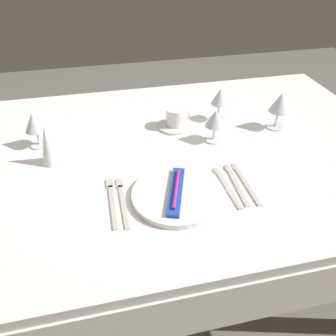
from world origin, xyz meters
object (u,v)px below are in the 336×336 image
object	(u,v)px
spoon_soup	(224,182)
coffee_cup_left	(176,117)
fork_inner	(112,200)
wine_glass_left	(280,104)
toothbrush_package	(177,191)
wine_glass_centre	(34,124)
spoon_dessert	(234,179)
spoon_tea	(242,178)
napkin_folded	(48,145)
dinner_plate	(177,195)
wine_glass_right	(215,120)
wine_glass_far	(220,98)
fork_outer	(123,200)

from	to	relation	value
spoon_soup	coffee_cup_left	xyz separation A→B (m)	(-0.06, 0.37, 0.04)
fork_inner	wine_glass_left	size ratio (longest dim) A/B	1.49
toothbrush_package	wine_glass_centre	size ratio (longest dim) A/B	1.61
spoon_dessert	wine_glass_centre	xyz separation A→B (m)	(-0.62, 0.34, 0.09)
spoon_tea	napkin_folded	world-z (taller)	napkin_folded
fork_inner	spoon_dessert	bearing A→B (deg)	2.30
dinner_plate	wine_glass_centre	size ratio (longest dim) A/B	2.02
spoon_dessert	toothbrush_package	bearing A→B (deg)	-168.18
wine_glass_left	spoon_soup	bearing A→B (deg)	-138.60
coffee_cup_left	wine_glass_right	bearing A→B (deg)	-48.44
dinner_plate	spoon_dessert	size ratio (longest dim) A/B	1.28
toothbrush_package	dinner_plate	bearing A→B (deg)	0.00
spoon_tea	coffee_cup_left	world-z (taller)	coffee_cup_left
toothbrush_package	wine_glass_far	size ratio (longest dim) A/B	1.57
fork_inner	napkin_folded	distance (m)	0.31
coffee_cup_left	napkin_folded	world-z (taller)	napkin_folded
coffee_cup_left	wine_glass_left	size ratio (longest dim) A/B	0.68
dinner_plate	wine_glass_right	bearing A→B (deg)	53.02
coffee_cup_left	spoon_tea	bearing A→B (deg)	-70.62
dinner_plate	coffee_cup_left	size ratio (longest dim) A/B	2.69
wine_glass_left	wine_glass_far	bearing A→B (deg)	150.57
fork_inner	napkin_folded	world-z (taller)	napkin_folded
fork_inner	wine_glass_far	xyz separation A→B (m)	(0.47, 0.40, 0.09)
spoon_dessert	dinner_plate	bearing A→B (deg)	-168.18
dinner_plate	spoon_dessert	distance (m)	0.20
coffee_cup_left	wine_glass_left	world-z (taller)	wine_glass_left
toothbrush_package	spoon_tea	size ratio (longest dim) A/B	0.99
spoon_dessert	napkin_folded	world-z (taller)	napkin_folded
fork_inner	wine_glass_far	size ratio (longest dim) A/B	1.61
spoon_tea	dinner_plate	bearing A→B (deg)	-170.16
coffee_cup_left	wine_glass_centre	xyz separation A→B (m)	(-0.52, -0.02, 0.05)
wine_glass_left	wine_glass_right	distance (m)	0.27
fork_outer	wine_glass_centre	xyz separation A→B (m)	(-0.26, 0.36, 0.09)
coffee_cup_left	dinner_plate	bearing A→B (deg)	-103.33
fork_inner	coffee_cup_left	bearing A→B (deg)	53.07
fork_outer	dinner_plate	bearing A→B (deg)	-7.30
wine_glass_left	napkin_folded	world-z (taller)	wine_glass_left
dinner_plate	wine_glass_far	size ratio (longest dim) A/B	1.97
wine_glass_centre	wine_glass_far	distance (m)	0.70
napkin_folded	fork_inner	bearing A→B (deg)	-52.73
wine_glass_centre	napkin_folded	distance (m)	0.13
fork_inner	wine_glass_centre	xyz separation A→B (m)	(-0.23, 0.36, 0.09)
toothbrush_package	spoon_dessert	xyz separation A→B (m)	(0.20, 0.04, -0.02)
wine_glass_left	dinner_plate	bearing A→B (deg)	-146.66
wine_glass_centre	wine_glass_right	bearing A→B (deg)	-9.40
spoon_tea	napkin_folded	bearing A→B (deg)	159.45
spoon_soup	spoon_dessert	world-z (taller)	same
fork_outer	wine_glass_centre	size ratio (longest dim) A/B	1.65
toothbrush_package	fork_inner	xyz separation A→B (m)	(-0.19, 0.03, -0.02)
wine_glass_centre	wine_glass_left	xyz separation A→B (m)	(0.90, -0.07, 0.01)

